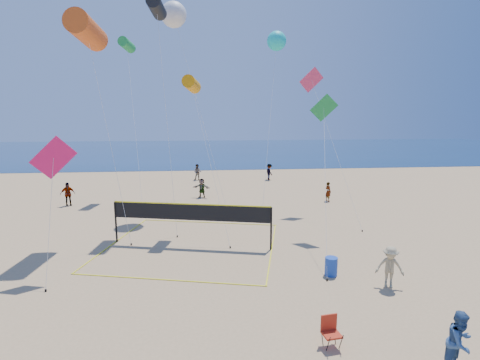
{
  "coord_description": "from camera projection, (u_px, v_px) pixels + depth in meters",
  "views": [
    {
      "loc": [
        -0.59,
        -9.33,
        7.18
      ],
      "look_at": [
        0.51,
        2.0,
        5.11
      ],
      "focal_mm": 28.0,
      "sensor_mm": 36.0,
      "label": 1
    }
  ],
  "objects": [
    {
      "name": "ocean",
      "position": [
        207.0,
        150.0,
        71.18
      ],
      "size": [
        140.0,
        50.0,
        0.03
      ],
      "primitive_type": "cube",
      "color": "#102C4F",
      "rests_on": "ground"
    },
    {
      "name": "bystander_a",
      "position": [
        460.0,
        342.0,
        10.33
      ],
      "size": [
        1.1,
        1.0,
        1.82
      ],
      "primitive_type": "imported",
      "rotation": [
        0.0,
        0.0,
        0.44
      ],
      "color": "#335380",
      "rests_on": "ground"
    },
    {
      "name": "bystander_b",
      "position": [
        390.0,
        267.0,
        15.45
      ],
      "size": [
        1.29,
        1.0,
        1.75
      ],
      "primitive_type": "imported",
      "rotation": [
        0.0,
        0.0,
        -0.35
      ],
      "color": "tan",
      "rests_on": "ground"
    },
    {
      "name": "far_person_0",
      "position": [
        68.0,
        194.0,
        28.99
      ],
      "size": [
        1.16,
        0.82,
        1.83
      ],
      "primitive_type": "imported",
      "rotation": [
        0.0,
        0.0,
        0.39
      ],
      "color": "gray",
      "rests_on": "ground"
    },
    {
      "name": "far_person_1",
      "position": [
        202.0,
        188.0,
        31.81
      ],
      "size": [
        1.58,
        0.97,
        1.63
      ],
      "primitive_type": "imported",
      "rotation": [
        0.0,
        0.0,
        -0.35
      ],
      "color": "gray",
      "rests_on": "ground"
    },
    {
      "name": "far_person_2",
      "position": [
        328.0,
        192.0,
        30.49
      ],
      "size": [
        0.58,
        0.68,
        1.58
      ],
      "primitive_type": "imported",
      "rotation": [
        0.0,
        0.0,
        1.98
      ],
      "color": "gray",
      "rests_on": "ground"
    },
    {
      "name": "far_person_3",
      "position": [
        198.0,
        172.0,
        39.94
      ],
      "size": [
        0.94,
        0.8,
        1.71
      ],
      "primitive_type": "imported",
      "rotation": [
        0.0,
        0.0,
        -0.2
      ],
      "color": "gray",
      "rests_on": "ground"
    },
    {
      "name": "far_person_4",
      "position": [
        269.0,
        172.0,
        40.05
      ],
      "size": [
        0.9,
        1.24,
        1.73
      ],
      "primitive_type": "imported",
      "rotation": [
        0.0,
        0.0,
        1.82
      ],
      "color": "gray",
      "rests_on": "ground"
    },
    {
      "name": "camp_chair",
      "position": [
        330.0,
        329.0,
        11.57
      ],
      "size": [
        0.6,
        0.72,
        1.1
      ],
      "rotation": [
        0.0,
        0.0,
        0.14
      ],
      "color": "#B62914",
      "rests_on": "ground"
    },
    {
      "name": "trash_barrel",
      "position": [
        331.0,
        266.0,
        16.64
      ],
      "size": [
        0.71,
        0.71,
        0.83
      ],
      "primitive_type": "cylinder",
      "rotation": [
        0.0,
        0.0,
        0.35
      ],
      "color": "#1A42AD",
      "rests_on": "ground"
    },
    {
      "name": "volleyball_net",
      "position": [
        191.0,
        217.0,
        20.13
      ],
      "size": [
        10.61,
        10.5,
        2.36
      ],
      "rotation": [
        0.0,
        0.0,
        -0.24
      ],
      "color": "black",
      "rests_on": "ground"
    },
    {
      "name": "kite_0",
      "position": [
        87.0,
        31.0,
        19.77
      ],
      "size": [
        2.82,
        3.21,
        12.27
      ],
      "rotation": [
        0.0,
        0.0,
        -0.07
      ],
      "color": "#D14F16",
      "rests_on": "ground"
    },
    {
      "name": "kite_1",
      "position": [
        157.0,
        7.0,
        22.5
      ],
      "size": [
        1.63,
        4.4,
        13.97
      ],
      "rotation": [
        0.0,
        0.0,
        -0.1
      ],
      "color": "black",
      "rests_on": "ground"
    },
    {
      "name": "kite_2",
      "position": [
        192.0,
        85.0,
        21.77
      ],
      "size": [
        2.55,
        4.57,
        9.27
      ],
      "rotation": [
        0.0,
        0.0,
        -0.2
      ],
      "color": "orange",
      "rests_on": "ground"
    },
    {
      "name": "kite_3",
      "position": [
        53.0,
        162.0,
        16.18
      ],
      "size": [
        1.9,
        2.31,
        6.19
      ],
      "rotation": [
        0.0,
        0.0,
        0.42
      ],
      "color": "#F41761",
      "rests_on": "ground"
    },
    {
      "name": "kite_4",
      "position": [
        324.0,
        115.0,
        21.35
      ],
      "size": [
        2.56,
        7.21,
        8.23
      ],
      "rotation": [
        0.0,
        0.0,
        -0.26
      ],
      "color": "green",
      "rests_on": "ground"
    },
    {
      "name": "kite_5",
      "position": [
        314.0,
        86.0,
        26.9
      ],
      "size": [
        2.63,
        6.47,
        10.4
      ],
      "rotation": [
        0.0,
        0.0,
        0.28
      ],
      "color": "#EF3A60",
      "rests_on": "ground"
    },
    {
      "name": "kite_6",
      "position": [
        174.0,
        15.0,
        25.93
      ],
      "size": [
        4.65,
        4.14,
        14.73
      ],
      "rotation": [
        0.0,
        0.0,
        0.19
      ],
      "color": "silver",
      "rests_on": "ground"
    },
    {
      "name": "kite_7",
      "position": [
        277.0,
        41.0,
        30.06
      ],
      "size": [
        3.26,
        8.47,
        13.59
      ],
      "rotation": [
        0.0,
        0.0,
        0.32
      ],
      "color": "#16CEC6",
      "rests_on": "ground"
    },
    {
      "name": "kite_8",
      "position": [
        127.0,
        45.0,
        30.86
      ],
      "size": [
        2.48,
        8.2,
        13.2
      ],
      "rotation": [
        0.0,
        0.0,
        -0.17
      ],
      "color": "green",
      "rests_on": "ground"
    }
  ]
}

